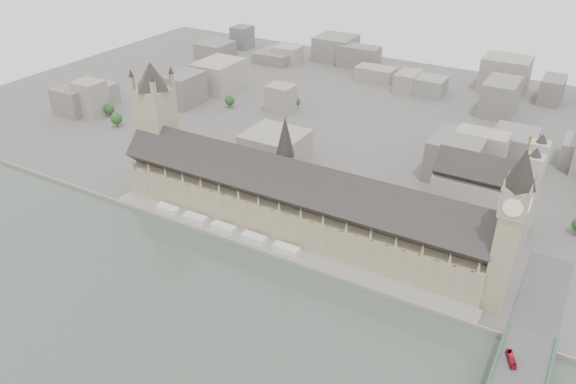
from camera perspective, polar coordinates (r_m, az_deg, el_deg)
The scene contains 12 objects.
ground at distance 378.69m, azimuth -0.96°, elevation -5.31°, with size 900.00×900.00×0.00m, color #595651.
embankment_wall at distance 367.45m, azimuth -2.16°, elevation -6.28°, with size 600.00×1.50×3.00m, color gray.
river_terrace at distance 372.89m, azimuth -1.55°, elevation -5.76°, with size 270.00×15.00×2.00m, color gray.
terrace_tents at distance 390.48m, azimuth -6.55°, elevation -3.62°, with size 118.00×7.00×4.00m.
palace_of_westminster at distance 380.69m, azimuth 0.54°, elevation -1.04°, with size 265.00×40.73×55.44m.
elizabeth_tower at distance 317.15m, azimuth 21.71°, elevation -2.76°, with size 17.00×17.00×107.50m.
victoria_tower at distance 437.12m, azimuth -13.18°, elevation 7.13°, with size 30.00×30.00×100.00m.
central_tower at distance 373.40m, azimuth -0.30°, elevation 4.44°, with size 13.00×13.00×48.00m.
westminster_abbey at distance 411.45m, azimuth 19.49°, elevation -0.00°, with size 68.00×36.00×64.00m.
city_skyline_inland at distance 570.67m, azimuth 11.90°, elevation 8.71°, with size 720.00×360.00×38.00m, color gray, non-canonical shape.
park_trees at distance 423.07m, azimuth 2.04°, elevation -0.05°, with size 110.00×30.00×15.00m, color #1E3F16, non-canonical shape.
red_bus_north at distance 303.93m, azimuth 21.72°, elevation -15.48°, with size 2.72×11.61×3.23m, color maroon.
Camera 1 is at (160.68, -265.54, 216.98)m, focal length 35.00 mm.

